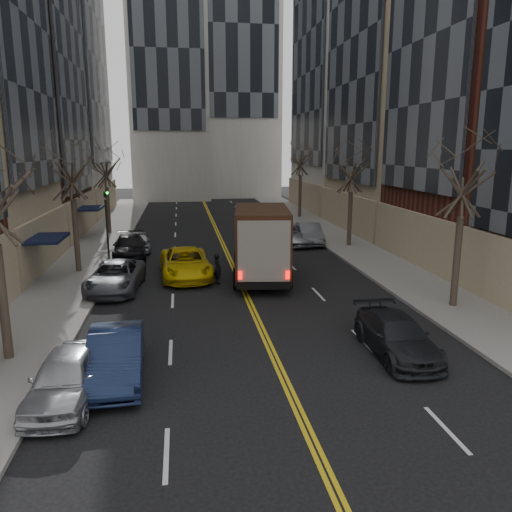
{
  "coord_description": "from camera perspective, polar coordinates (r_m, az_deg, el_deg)",
  "views": [
    {
      "loc": [
        -2.98,
        -8.55,
        7.01
      ],
      "look_at": [
        0.3,
        13.11,
        2.2
      ],
      "focal_mm": 35.0,
      "sensor_mm": 36.0,
      "label": 1
    }
  ],
  "objects": [
    {
      "name": "ground",
      "position": [
        11.45,
        9.3,
        -25.55
      ],
      "size": [
        160.0,
        160.0,
        0.0
      ],
      "primitive_type": "plane",
      "color": "black",
      "rests_on": "ground"
    },
    {
      "name": "sidewalk_left",
      "position": [
        36.71,
        -17.88,
        0.89
      ],
      "size": [
        4.0,
        66.0,
        0.15
      ],
      "primitive_type": "cube",
      "color": "slate",
      "rests_on": "ground"
    },
    {
      "name": "sidewalk_right",
      "position": [
        38.15,
        9.86,
        1.72
      ],
      "size": [
        4.0,
        66.0,
        0.15
      ],
      "primitive_type": "cube",
      "color": "slate",
      "rests_on": "ground"
    },
    {
      "name": "streetwall_right",
      "position": [
        45.83,
        17.88,
        21.98
      ],
      "size": [
        12.26,
        49.0,
        34.0
      ],
      "color": "#4C301E",
      "rests_on": "ground"
    },
    {
      "name": "tree_lf_mid",
      "position": [
        29.14,
        -20.5,
        10.81
      ],
      "size": [
        3.2,
        3.2,
        8.91
      ],
      "color": "#382D23",
      "rests_on": "sidewalk_left"
    },
    {
      "name": "tree_lf_far",
      "position": [
        41.96,
        -16.87,
        10.51
      ],
      "size": [
        3.2,
        3.2,
        8.12
      ],
      "color": "#382D23",
      "rests_on": "sidewalk_left"
    },
    {
      "name": "tree_rt_near",
      "position": [
        22.83,
        22.83,
        10.04
      ],
      "size": [
        3.2,
        3.2,
        8.71
      ],
      "color": "#382D23",
      "rests_on": "sidewalk_right"
    },
    {
      "name": "tree_rt_mid",
      "position": [
        35.57,
        10.94,
        10.8
      ],
      "size": [
        3.2,
        3.2,
        8.32
      ],
      "color": "#382D23",
      "rests_on": "sidewalk_right"
    },
    {
      "name": "tree_rt_far",
      "position": [
        49.96,
        5.15,
        12.02
      ],
      "size": [
        3.2,
        3.2,
        9.11
      ],
      "color": "#382D23",
      "rests_on": "sidewalk_right"
    },
    {
      "name": "traffic_signal",
      "position": [
        31.14,
        -16.72,
        4.12
      ],
      "size": [
        0.29,
        0.26,
        4.7
      ],
      "color": "black",
      "rests_on": "sidewalk_left"
    },
    {
      "name": "ups_truck",
      "position": [
        26.57,
        0.61,
        1.45
      ],
      "size": [
        3.59,
        7.42,
        3.92
      ],
      "rotation": [
        0.0,
        0.0,
        -0.12
      ],
      "color": "black",
      "rests_on": "ground"
    },
    {
      "name": "observer_sedan",
      "position": [
        17.97,
        15.77,
        -8.77
      ],
      "size": [
        1.93,
        4.63,
        1.34
      ],
      "rotation": [
        0.0,
        0.0,
        -0.01
      ],
      "color": "black",
      "rests_on": "ground"
    },
    {
      "name": "taxi",
      "position": [
        27.49,
        -8.04,
        -0.84
      ],
      "size": [
        2.95,
        5.78,
        1.56
      ],
      "primitive_type": "imported",
      "rotation": [
        0.0,
        0.0,
        0.06
      ],
      "color": "#D9B709",
      "rests_on": "ground"
    },
    {
      "name": "pedestrian",
      "position": [
        26.02,
        -4.43,
        -1.46
      ],
      "size": [
        0.58,
        0.69,
        1.6
      ],
      "primitive_type": "imported",
      "rotation": [
        0.0,
        0.0,
        1.96
      ],
      "color": "black",
      "rests_on": "ground"
    },
    {
      "name": "parked_lf_a",
      "position": [
        15.24,
        -20.89,
        -12.86
      ],
      "size": [
        1.9,
        4.29,
        1.43
      ],
      "primitive_type": "imported",
      "rotation": [
        0.0,
        0.0,
        -0.05
      ],
      "color": "#A9ABB1",
      "rests_on": "ground"
    },
    {
      "name": "parked_lf_b",
      "position": [
        16.15,
        -15.73,
        -10.9
      ],
      "size": [
        1.83,
        4.66,
        1.51
      ],
      "primitive_type": "imported",
      "rotation": [
        0.0,
        0.0,
        0.05
      ],
      "color": "#121D3A",
      "rests_on": "ground"
    },
    {
      "name": "parked_lf_c",
      "position": [
        25.68,
        -15.77,
        -2.27
      ],
      "size": [
        2.79,
        5.36,
        1.44
      ],
      "primitive_type": "imported",
      "rotation": [
        0.0,
        0.0,
        -0.08
      ],
      "color": "#4A4B51",
      "rests_on": "ground"
    },
    {
      "name": "parked_lf_d",
      "position": [
        32.91,
        -14.23,
        1.0
      ],
      "size": [
        2.4,
        5.18,
        1.46
      ],
      "primitive_type": "imported",
      "rotation": [
        0.0,
        0.0,
        0.07
      ],
      "color": "black",
      "rests_on": "ground"
    },
    {
      "name": "parked_lf_e",
      "position": [
        35.09,
        -13.22,
        1.6
      ],
      "size": [
        1.77,
        3.89,
        1.29
      ],
      "primitive_type": "imported",
      "rotation": [
        0.0,
        0.0,
        0.06
      ],
      "color": "#95979C",
      "rests_on": "ground"
    },
    {
      "name": "parked_rt_a",
      "position": [
        36.88,
        6.1,
        2.53
      ],
      "size": [
        1.91,
        4.62,
        1.49
      ],
      "primitive_type": "imported",
      "rotation": [
        0.0,
        0.0,
        -0.07
      ],
      "color": "#52555A",
      "rests_on": "ground"
    },
    {
      "name": "parked_rt_b",
      "position": [
        36.66,
        4.26,
        2.46
      ],
      "size": [
        2.57,
        5.23,
        1.43
      ],
      "primitive_type": "imported",
      "rotation": [
        0.0,
        0.0,
        0.04
      ],
      "color": "#AFB3B7",
      "rests_on": "ground"
    },
    {
      "name": "parked_rt_c",
      "position": [
        47.22,
        1.33,
        4.7
      ],
      "size": [
        2.16,
        4.94,
        1.41
      ],
      "primitive_type": "imported",
      "rotation": [
        0.0,
        0.0,
        -0.04
      ],
      "color": "black",
      "rests_on": "ground"
    }
  ]
}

